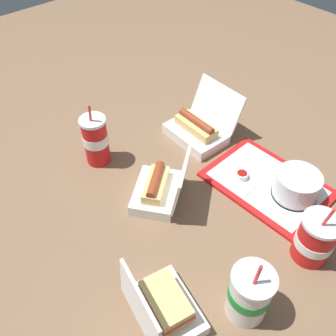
# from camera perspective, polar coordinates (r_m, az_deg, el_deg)

# --- Properties ---
(ground_plane) EXTENTS (3.20, 3.20, 0.00)m
(ground_plane) POSITION_cam_1_polar(r_m,az_deg,el_deg) (1.19, -0.25, -3.37)
(ground_plane) COLOR brown
(food_tray) EXTENTS (0.38, 0.27, 0.01)m
(food_tray) POSITION_cam_1_polar(r_m,az_deg,el_deg) (1.23, 14.85, -2.38)
(food_tray) COLOR red
(food_tray) RESTS_ON ground_plane
(cake_container) EXTENTS (0.14, 0.14, 0.08)m
(cake_container) POSITION_cam_1_polar(r_m,az_deg,el_deg) (1.19, 19.00, -2.62)
(cake_container) COLOR black
(cake_container) RESTS_ON food_tray
(ketchup_cup) EXTENTS (0.04, 0.04, 0.02)m
(ketchup_cup) POSITION_cam_1_polar(r_m,az_deg,el_deg) (1.22, 11.17, -1.11)
(ketchup_cup) COLOR white
(ketchup_cup) RESTS_ON food_tray
(napkin_stack) EXTENTS (0.11, 0.11, 0.00)m
(napkin_stack) POSITION_cam_1_polar(r_m,az_deg,el_deg) (1.22, 11.29, -1.70)
(napkin_stack) COLOR white
(napkin_stack) RESTS_ON food_tray
(plastic_fork) EXTENTS (0.11, 0.03, 0.00)m
(plastic_fork) POSITION_cam_1_polar(r_m,az_deg,el_deg) (1.27, 16.50, -0.53)
(plastic_fork) COLOR white
(plastic_fork) RESTS_ON food_tray
(clamshell_hotdog_center) EXTENTS (0.21, 0.21, 0.17)m
(clamshell_hotdog_center) POSITION_cam_1_polar(r_m,az_deg,el_deg) (1.35, 4.66, 6.06)
(clamshell_hotdog_center) COLOR white
(clamshell_hotdog_center) RESTS_ON ground_plane
(clamshell_sandwich_right) EXTENTS (0.21, 0.17, 0.17)m
(clamshell_sandwich_right) POSITION_cam_1_polar(r_m,az_deg,el_deg) (0.93, -0.74, -20.46)
(clamshell_sandwich_right) COLOR white
(clamshell_sandwich_right) RESTS_ON ground_plane
(clamshell_hotdog_front) EXTENTS (0.23, 0.24, 0.17)m
(clamshell_hotdog_front) POSITION_cam_1_polar(r_m,az_deg,el_deg) (1.13, -1.33, -3.20)
(clamshell_hotdog_front) COLOR white
(clamshell_hotdog_front) RESTS_ON ground_plane
(soda_cup_right) EXTENTS (0.09, 0.09, 0.23)m
(soda_cup_right) POSITION_cam_1_polar(r_m,az_deg,el_deg) (1.24, -10.96, 4.20)
(soda_cup_right) COLOR red
(soda_cup_right) RESTS_ON ground_plane
(soda_cup_back) EXTENTS (0.10, 0.10, 0.21)m
(soda_cup_back) POSITION_cam_1_polar(r_m,az_deg,el_deg) (0.92, 12.31, -18.22)
(soda_cup_back) COLOR white
(soda_cup_back) RESTS_ON ground_plane
(soda_cup_front) EXTENTS (0.10, 0.10, 0.21)m
(soda_cup_front) POSITION_cam_1_polar(r_m,az_deg,el_deg) (1.06, 21.52, -10.01)
(soda_cup_front) COLOR red
(soda_cup_front) RESTS_ON ground_plane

